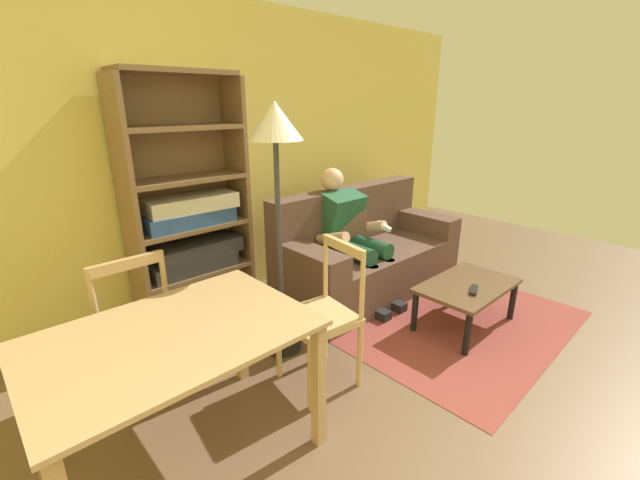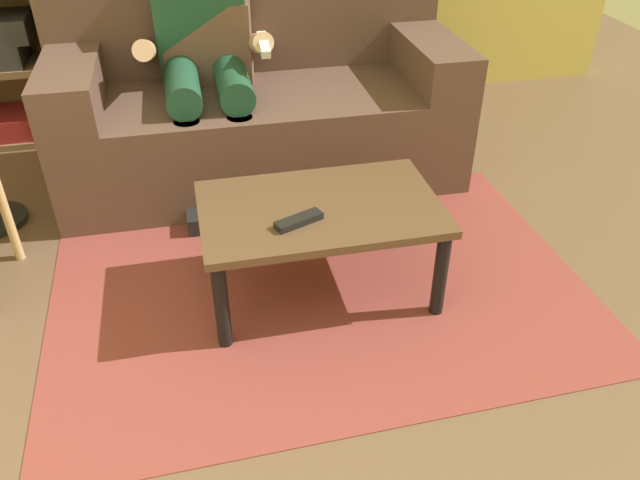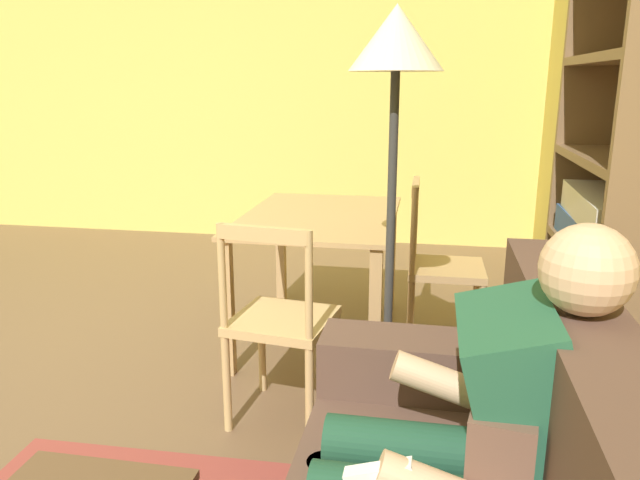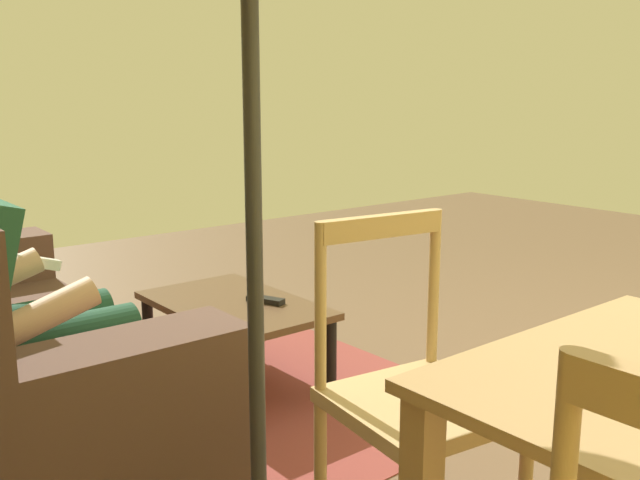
{
  "view_description": "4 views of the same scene",
  "coord_description": "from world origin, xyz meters",
  "px_view_note": "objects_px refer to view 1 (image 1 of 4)",
  "views": [
    {
      "loc": [
        -1.74,
        -0.19,
        1.76
      ],
      "look_at": [
        -0.01,
        1.67,
        0.9
      ],
      "focal_mm": 22.82,
      "sensor_mm": 36.0,
      "label": 1
    },
    {
      "loc": [
        0.76,
        -0.66,
        1.53
      ],
      "look_at": [
        1.17,
        1.19,
        0.22
      ],
      "focal_mm": 35.56,
      "sensor_mm": 36.0,
      "label": 2
    },
    {
      "loc": [
        2.23,
        2.09,
        1.49
      ],
      "look_at": [
        -1.12,
        1.48,
        0.6
      ],
      "focal_mm": 33.95,
      "sensor_mm": 36.0,
      "label": 3
    },
    {
      "loc": [
        -1.36,
        2.76,
        1.26
      ],
      "look_at": [
        -0.01,
        1.67,
        0.9
      ],
      "focal_mm": 39.97,
      "sensor_mm": 36.0,
      "label": 4
    }
  ],
  "objects_px": {
    "dining_chair_near_wall": "(129,327)",
    "person_lounging": "(350,234)",
    "couch": "(365,255)",
    "coffee_table": "(467,290)",
    "dining_chair_facing_couch": "(322,316)",
    "bookshelf": "(190,224)",
    "dining_table": "(176,354)",
    "tv_remote": "(474,290)",
    "floor_lamp": "(276,146)"
  },
  "relations": [
    {
      "from": "coffee_table",
      "to": "floor_lamp",
      "type": "bearing_deg",
      "value": 149.83
    },
    {
      "from": "floor_lamp",
      "to": "tv_remote",
      "type": "bearing_deg",
      "value": -35.33
    },
    {
      "from": "coffee_table",
      "to": "dining_chair_facing_couch",
      "type": "height_order",
      "value": "dining_chair_facing_couch"
    },
    {
      "from": "dining_table",
      "to": "dining_chair_near_wall",
      "type": "xyz_separation_m",
      "value": [
        0.0,
        0.7,
        -0.16
      ]
    },
    {
      "from": "bookshelf",
      "to": "dining_table",
      "type": "distance_m",
      "value": 1.6
    },
    {
      "from": "person_lounging",
      "to": "tv_remote",
      "type": "relative_size",
      "value": 7.02
    },
    {
      "from": "dining_chair_near_wall",
      "to": "dining_chair_facing_couch",
      "type": "height_order",
      "value": "dining_chair_near_wall"
    },
    {
      "from": "tv_remote",
      "to": "dining_chair_facing_couch",
      "type": "distance_m",
      "value": 1.31
    },
    {
      "from": "couch",
      "to": "person_lounging",
      "type": "distance_m",
      "value": 0.35
    },
    {
      "from": "tv_remote",
      "to": "dining_chair_near_wall",
      "type": "xyz_separation_m",
      "value": [
        -2.19,
        1.09,
        0.09
      ]
    },
    {
      "from": "floor_lamp",
      "to": "dining_chair_facing_couch",
      "type": "bearing_deg",
      "value": -93.66
    },
    {
      "from": "dining_table",
      "to": "person_lounging",
      "type": "bearing_deg",
      "value": 20.12
    },
    {
      "from": "coffee_table",
      "to": "floor_lamp",
      "type": "xyz_separation_m",
      "value": [
        -1.31,
        0.76,
        1.17
      ]
    },
    {
      "from": "bookshelf",
      "to": "dining_table",
      "type": "xyz_separation_m",
      "value": [
        -0.77,
        -1.38,
        -0.19
      ]
    },
    {
      "from": "dining_chair_facing_couch",
      "to": "tv_remote",
      "type": "bearing_deg",
      "value": -17.37
    },
    {
      "from": "bookshelf",
      "to": "dining_chair_facing_couch",
      "type": "height_order",
      "value": "bookshelf"
    },
    {
      "from": "dining_table",
      "to": "floor_lamp",
      "type": "xyz_separation_m",
      "value": [
        0.98,
        0.47,
        0.86
      ]
    },
    {
      "from": "person_lounging",
      "to": "bookshelf",
      "type": "xyz_separation_m",
      "value": [
        -1.21,
        0.66,
        0.2
      ]
    },
    {
      "from": "person_lounging",
      "to": "dining_chair_facing_couch",
      "type": "height_order",
      "value": "person_lounging"
    },
    {
      "from": "person_lounging",
      "to": "dining_table",
      "type": "relative_size",
      "value": 0.96
    },
    {
      "from": "dining_chair_near_wall",
      "to": "floor_lamp",
      "type": "relative_size",
      "value": 0.54
    },
    {
      "from": "coffee_table",
      "to": "floor_lamp",
      "type": "relative_size",
      "value": 0.48
    },
    {
      "from": "dining_chair_near_wall",
      "to": "tv_remote",
      "type": "bearing_deg",
      "value": -26.45
    },
    {
      "from": "dining_chair_near_wall",
      "to": "person_lounging",
      "type": "bearing_deg",
      "value": 0.77
    },
    {
      "from": "dining_table",
      "to": "dining_chair_near_wall",
      "type": "relative_size",
      "value": 1.29
    },
    {
      "from": "coffee_table",
      "to": "tv_remote",
      "type": "relative_size",
      "value": 4.97
    },
    {
      "from": "tv_remote",
      "to": "bookshelf",
      "type": "xyz_separation_m",
      "value": [
        -1.42,
        1.78,
        0.44
      ]
    },
    {
      "from": "tv_remote",
      "to": "coffee_table",
      "type": "bearing_deg",
      "value": -66.15
    },
    {
      "from": "dining_chair_near_wall",
      "to": "dining_table",
      "type": "bearing_deg",
      "value": -90.02
    },
    {
      "from": "tv_remote",
      "to": "dining_chair_near_wall",
      "type": "bearing_deg",
      "value": 41.07
    },
    {
      "from": "floor_lamp",
      "to": "dining_chair_near_wall",
      "type": "bearing_deg",
      "value": 166.71
    },
    {
      "from": "coffee_table",
      "to": "floor_lamp",
      "type": "distance_m",
      "value": 1.91
    },
    {
      "from": "tv_remote",
      "to": "floor_lamp",
      "type": "height_order",
      "value": "floor_lamp"
    },
    {
      "from": "coffee_table",
      "to": "dining_chair_near_wall",
      "type": "xyz_separation_m",
      "value": [
        -2.29,
        0.99,
        0.15
      ]
    },
    {
      "from": "dining_table",
      "to": "floor_lamp",
      "type": "relative_size",
      "value": 0.7
    },
    {
      "from": "bookshelf",
      "to": "person_lounging",
      "type": "bearing_deg",
      "value": -28.62
    },
    {
      "from": "bookshelf",
      "to": "dining_chair_near_wall",
      "type": "bearing_deg",
      "value": -138.28
    },
    {
      "from": "bookshelf",
      "to": "floor_lamp",
      "type": "bearing_deg",
      "value": -77.07
    },
    {
      "from": "dining_chair_facing_couch",
      "to": "person_lounging",
      "type": "bearing_deg",
      "value": 35.33
    },
    {
      "from": "dining_table",
      "to": "coffee_table",
      "type": "bearing_deg",
      "value": -7.31
    },
    {
      "from": "dining_chair_near_wall",
      "to": "floor_lamp",
      "type": "bearing_deg",
      "value": -13.29
    },
    {
      "from": "bookshelf",
      "to": "dining_chair_near_wall",
      "type": "height_order",
      "value": "bookshelf"
    },
    {
      "from": "dining_chair_near_wall",
      "to": "floor_lamp",
      "type": "distance_m",
      "value": 1.44
    },
    {
      "from": "couch",
      "to": "person_lounging",
      "type": "relative_size",
      "value": 1.56
    },
    {
      "from": "coffee_table",
      "to": "bookshelf",
      "type": "relative_size",
      "value": 0.42
    },
    {
      "from": "person_lounging",
      "to": "dining_chair_near_wall",
      "type": "distance_m",
      "value": 1.98
    },
    {
      "from": "dining_chair_facing_couch",
      "to": "bookshelf",
      "type": "bearing_deg",
      "value": 97.41
    },
    {
      "from": "couch",
      "to": "coffee_table",
      "type": "distance_m",
      "value": 1.03
    },
    {
      "from": "tv_remote",
      "to": "dining_chair_near_wall",
      "type": "height_order",
      "value": "dining_chair_near_wall"
    },
    {
      "from": "floor_lamp",
      "to": "bookshelf",
      "type": "bearing_deg",
      "value": 102.93
    }
  ]
}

